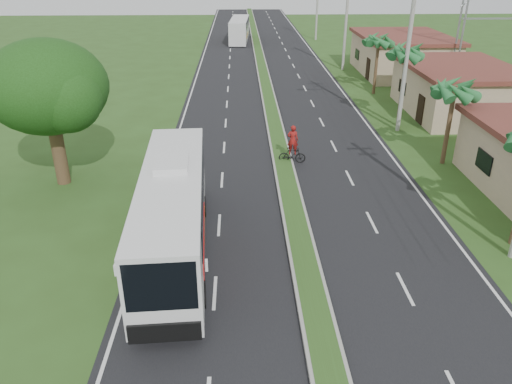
{
  "coord_description": "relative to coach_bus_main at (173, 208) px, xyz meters",
  "views": [
    {
      "loc": [
        -2.51,
        -14.79,
        11.19
      ],
      "look_at": [
        -1.83,
        4.7,
        1.8
      ],
      "focal_mm": 35.0,
      "sensor_mm": 36.0,
      "label": 1
    }
  ],
  "objects": [
    {
      "name": "palm_verge_d",
      "position": [
        14.5,
        25.11,
        2.52
      ],
      "size": [
        2.4,
        2.4,
        5.25
      ],
      "color": "#473321",
      "rests_on": "ground"
    },
    {
      "name": "utility_pole_b",
      "position": [
        13.67,
        15.11,
        4.22
      ],
      "size": [
        3.2,
        0.28,
        12.0
      ],
      "color": "gray",
      "rests_on": "ground"
    },
    {
      "name": "median_strip",
      "position": [
        5.2,
        17.11,
        -1.93
      ],
      "size": [
        1.2,
        160.0,
        0.18
      ],
      "color": "gray",
      "rests_on": "ground"
    },
    {
      "name": "shop_mid",
      "position": [
        19.2,
        19.11,
        -0.18
      ],
      "size": [
        7.6,
        10.6,
        3.67
      ],
      "color": "tan",
      "rests_on": "ground"
    },
    {
      "name": "coach_bus_main",
      "position": [
        0.0,
        0.0,
        0.0
      ],
      "size": [
        3.02,
        11.55,
        3.7
      ],
      "rotation": [
        0.0,
        0.0,
        0.06
      ],
      "color": "silver",
      "rests_on": "ground"
    },
    {
      "name": "shop_far",
      "position": [
        19.2,
        33.11,
        -0.1
      ],
      "size": [
        8.6,
        11.6,
        3.82
      ],
      "color": "tan",
      "rests_on": "ground"
    },
    {
      "name": "shade_tree",
      "position": [
        -6.91,
        7.12,
        3.0
      ],
      "size": [
        6.3,
        6.0,
        7.54
      ],
      "color": "#473321",
      "rests_on": "ground"
    },
    {
      "name": "utility_pole_c",
      "position": [
        13.7,
        35.11,
        3.64
      ],
      "size": [
        1.6,
        0.28,
        11.0
      ],
      "color": "gray",
      "rests_on": "ground"
    },
    {
      "name": "coach_bus_far",
      "position": [
        2.91,
        54.1,
        -0.32
      ],
      "size": [
        2.88,
        10.47,
        3.02
      ],
      "rotation": [
        0.0,
        0.0,
        -0.06
      ],
      "color": "silver",
      "rests_on": "ground"
    },
    {
      "name": "palm_verge_b",
      "position": [
        14.6,
        9.11,
        2.32
      ],
      "size": [
        2.4,
        2.4,
        5.05
      ],
      "color": "#473321",
      "rests_on": "ground"
    },
    {
      "name": "ground",
      "position": [
        5.2,
        -2.89,
        -2.03
      ],
      "size": [
        180.0,
        180.0,
        0.0
      ],
      "primitive_type": "plane",
      "color": "#2D4A1B",
      "rests_on": "ground"
    },
    {
      "name": "road_asphalt",
      "position": [
        5.2,
        17.11,
        -2.02
      ],
      "size": [
        14.0,
        160.0,
        0.02
      ],
      "primitive_type": "cube",
      "color": "black",
      "rests_on": "ground"
    },
    {
      "name": "motorcyclist",
      "position": [
        5.76,
        9.43,
        -1.16
      ],
      "size": [
        1.6,
        0.61,
        2.31
      ],
      "rotation": [
        0.0,
        0.0,
        -0.11
      ],
      "color": "black",
      "rests_on": "ground"
    },
    {
      "name": "lane_edge_left",
      "position": [
        -1.5,
        17.11,
        -2.03
      ],
      "size": [
        0.12,
        160.0,
        0.01
      ],
      "primitive_type": "cube",
      "color": "silver",
      "rests_on": "ground"
    },
    {
      "name": "lane_edge_right",
      "position": [
        11.9,
        17.11,
        -2.03
      ],
      "size": [
        0.12,
        160.0,
        0.01
      ],
      "primitive_type": "cube",
      "color": "silver",
      "rests_on": "ground"
    },
    {
      "name": "palm_verge_c",
      "position": [
        14.0,
        16.11,
        3.09
      ],
      "size": [
        2.4,
        2.4,
        5.85
      ],
      "color": "#473321",
      "rests_on": "ground"
    }
  ]
}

